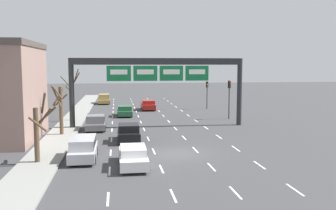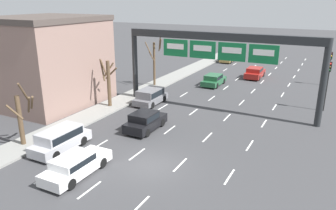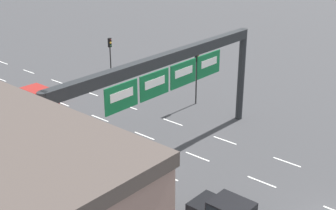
# 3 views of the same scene
# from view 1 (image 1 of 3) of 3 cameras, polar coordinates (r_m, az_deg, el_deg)

# --- Properties ---
(ground_plane) EXTENTS (220.00, 220.00, 0.00)m
(ground_plane) POSITION_cam_1_polar(r_m,az_deg,el_deg) (28.45, 1.34, -7.41)
(ground_plane) COLOR #3D3D3F
(sidewalk_left) EXTENTS (2.80, 110.00, 0.15)m
(sidewalk_left) POSITION_cam_1_polar(r_m,az_deg,el_deg) (28.55, -18.32, -7.52)
(sidewalk_left) COLOR gray
(sidewalk_left) RESTS_ON ground_plane
(lane_dashes) EXTENTS (10.02, 67.00, 0.01)m
(lane_dashes) POSITION_cam_1_polar(r_m,az_deg,el_deg) (41.58, -1.66, -3.08)
(lane_dashes) COLOR white
(lane_dashes) RESTS_ON ground_plane
(sign_gantry) EXTENTS (18.64, 0.70, 7.38)m
(sign_gantry) POSITION_cam_1_polar(r_m,az_deg,el_deg) (39.99, -1.51, 4.92)
(sign_gantry) COLOR #232628
(sign_gantry) RESTS_ON ground_plane
(car_red) EXTENTS (1.98, 4.47, 1.45)m
(car_red) POSITION_cam_1_polar(r_m,az_deg,el_deg) (55.55, -3.05, 0.05)
(car_red) COLOR maroon
(car_red) RESTS_ON ground_plane
(suv_gold) EXTENTS (1.88, 4.23, 1.67)m
(suv_gold) POSITION_cam_1_polar(r_m,az_deg,el_deg) (65.07, -9.72, 1.00)
(suv_gold) COLOR #A88947
(suv_gold) RESTS_ON ground_plane
(suv_silver) EXTENTS (1.82, 4.54, 1.60)m
(suv_silver) POSITION_cam_1_polar(r_m,az_deg,el_deg) (27.14, -12.79, -6.30)
(suv_silver) COLOR #B7B7BC
(suv_silver) RESTS_ON ground_plane
(car_green) EXTENTS (1.91, 4.35, 1.38)m
(car_green) POSITION_cam_1_polar(r_m,az_deg,el_deg) (49.08, -6.61, -0.84)
(car_green) COLOR #235B38
(car_green) RESTS_ON ground_plane
(suv_grey) EXTENTS (1.98, 4.08, 1.57)m
(suv_grey) POSITION_cam_1_polar(r_m,az_deg,el_deg) (39.10, -10.93, -2.48)
(suv_grey) COLOR slate
(suv_grey) RESTS_ON ground_plane
(car_white) EXTENTS (1.83, 4.72, 1.36)m
(car_white) POSITION_cam_1_polar(r_m,az_deg,el_deg) (24.94, -5.35, -7.65)
(car_white) COLOR silver
(car_white) RESTS_ON ground_plane
(car_black) EXTENTS (1.93, 4.11, 1.54)m
(car_black) POSITION_cam_1_polar(r_m,az_deg,el_deg) (32.91, -6.03, -4.14)
(car_black) COLOR black
(car_black) RESTS_ON ground_plane
(traffic_light_near_gantry) EXTENTS (0.30, 0.35, 4.74)m
(traffic_light_near_gantry) POSITION_cam_1_polar(r_m,az_deg,el_deg) (46.54, 9.32, 2.02)
(traffic_light_near_gantry) COLOR black
(traffic_light_near_gantry) RESTS_ON ground_plane
(traffic_light_mid_block) EXTENTS (0.30, 0.35, 4.17)m
(traffic_light_mid_block) POSITION_cam_1_polar(r_m,az_deg,el_deg) (56.78, 5.98, 2.40)
(traffic_light_mid_block) COLOR black
(traffic_light_mid_block) RESTS_ON ground_plane
(tree_bare_closest) EXTENTS (1.45, 1.71, 4.64)m
(tree_bare_closest) POSITION_cam_1_polar(r_m,az_deg,el_deg) (36.47, -16.09, -0.32)
(tree_bare_closest) COLOR brown
(tree_bare_closest) RESTS_ON sidewalk_left
(tree_bare_second) EXTENTS (1.76, 2.19, 4.73)m
(tree_bare_second) POSITION_cam_1_polar(r_m,az_deg,el_deg) (26.66, -19.13, -3.48)
(tree_bare_second) COLOR brown
(tree_bare_second) RESTS_ON sidewalk_left
(tree_bare_third) EXTENTS (2.29, 2.29, 6.06)m
(tree_bare_third) POSITION_cam_1_polar(r_m,az_deg,el_deg) (45.53, -14.52, 1.60)
(tree_bare_third) COLOR brown
(tree_bare_third) RESTS_ON sidewalk_left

